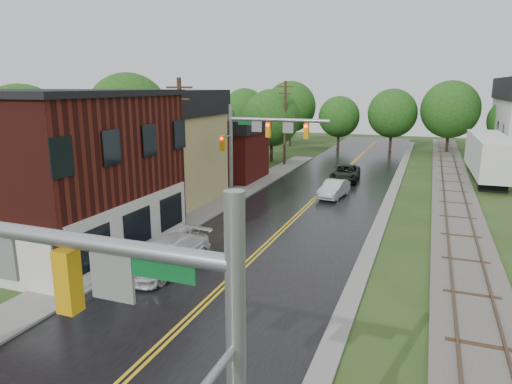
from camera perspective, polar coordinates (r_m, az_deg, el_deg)
The scene contains 19 objects.
main_road at distance 35.15m, azimuth 7.30°, elevation -0.96°, with size 10.00×90.00×0.02m, color black.
curb_right at distance 39.20m, azimuth 16.75°, elevation 0.06°, with size 0.80×70.00×0.12m, color gray.
sidewalk_left at distance 32.63m, azimuth -5.47°, elevation -2.01°, with size 2.40×50.00×0.12m, color gray.
brick_building at distance 27.64m, azimuth -27.01°, elevation 2.65°, with size 14.30×10.30×8.30m.
yellow_house at distance 35.16m, azimuth -11.91°, elevation 4.19°, with size 8.00×7.00×6.40m, color tan.
darkred_building at distance 42.63m, azimuth -4.17°, elevation 4.62°, with size 7.00×6.00×4.40m, color #3F0F0C.
railroad at distance 39.16m, azimuth 23.47°, elevation -0.34°, with size 3.20×80.00×0.30m.
traffic_signal_near at distance 7.67m, azimuth -17.81°, elevation -15.00°, with size 7.34×0.30×7.20m.
traffic_signal_far at distance 32.44m, azimuth 0.28°, elevation 6.91°, with size 7.34×0.43×7.20m.
utility_pole_b at distance 29.40m, azimuth -9.32°, elevation 5.58°, with size 1.80×0.28×9.00m.
utility_pole_c at distance 49.56m, azimuth 3.63°, elevation 8.75°, with size 1.80×0.28×9.00m.
tree_left_a at distance 37.54m, azimuth -27.05°, elevation 6.55°, with size 6.80×6.80×8.67m.
tree_left_b at distance 43.59m, azimuth -15.53°, elevation 9.02°, with size 7.60×7.60×9.69m.
tree_left_c at distance 48.42m, azimuth -5.92°, elevation 8.36°, with size 6.00×6.00×7.65m.
tree_left_e at distance 51.99m, azimuth 2.09°, elevation 9.07°, with size 6.40×6.40×8.16m.
suv_dark at distance 42.44m, azimuth 11.12°, elevation 2.32°, with size 2.34×5.08×1.41m, color black.
sedan_silver at distance 35.91m, azimuth 9.72°, elevation 0.37°, with size 1.43×4.10×1.35m, color silver.
pickup_white at distance 21.99m, azimuth -11.02°, elevation -7.74°, with size 2.11×5.19×1.51m, color silver.
semi_trailer at distance 46.73m, azimuth 27.12°, elevation 4.21°, with size 3.17×13.16×4.07m.
Camera 1 is at (7.88, -3.19, 8.51)m, focal length 32.00 mm.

